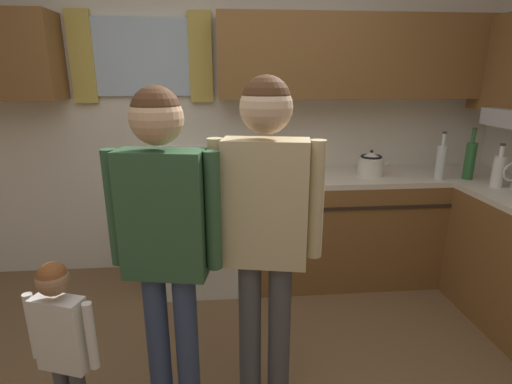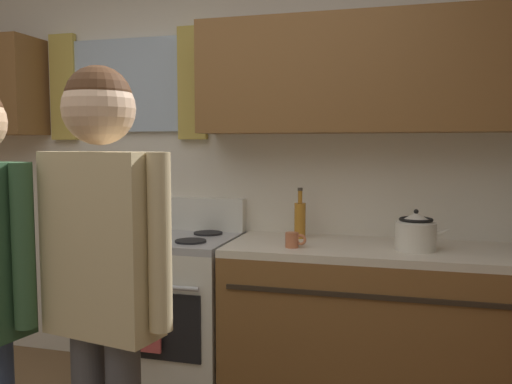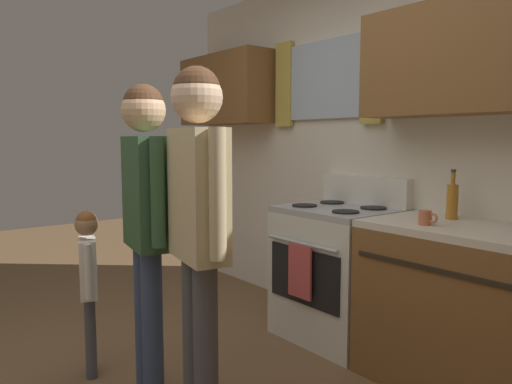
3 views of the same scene
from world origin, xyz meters
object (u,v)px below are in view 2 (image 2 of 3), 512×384
object	(u,v)px
bottle_oil_amber	(300,219)
cup_terracotta	(293,240)
stove_oven	(171,309)
adult_in_plaid	(103,263)
stovetop_kettle	(416,231)

from	to	relation	value
bottle_oil_amber	cup_terracotta	xyz separation A→B (m)	(0.02, -0.28, -0.07)
stove_oven	adult_in_plaid	world-z (taller)	adult_in_plaid
bottle_oil_amber	stovetop_kettle	bearing A→B (deg)	-17.00
cup_terracotta	bottle_oil_amber	bearing A→B (deg)	93.41
cup_terracotta	stovetop_kettle	xyz separation A→B (m)	(0.61, 0.09, 0.06)
stovetop_kettle	bottle_oil_amber	bearing A→B (deg)	163.00
stove_oven	stovetop_kettle	xyz separation A→B (m)	(1.36, -0.05, 0.53)
bottle_oil_amber	adult_in_plaid	size ratio (longest dim) A/B	0.17
bottle_oil_amber	stovetop_kettle	xyz separation A→B (m)	(0.62, -0.19, -0.01)
cup_terracotta	stovetop_kettle	bearing A→B (deg)	8.81
stovetop_kettle	stove_oven	bearing A→B (deg)	177.77
stove_oven	stovetop_kettle	size ratio (longest dim) A/B	4.02
stovetop_kettle	cup_terracotta	bearing A→B (deg)	-171.19
bottle_oil_amber	adult_in_plaid	distance (m)	1.51
bottle_oil_amber	adult_in_plaid	world-z (taller)	adult_in_plaid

